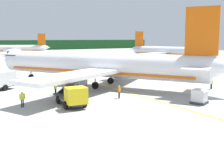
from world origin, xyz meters
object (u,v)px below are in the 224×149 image
object	(u,v)px
crew_loader_left	(119,91)
crew_loader_right	(55,87)
crew_marshaller	(22,98)
service_truck_fuel	(72,96)
airliner_far_taxiway	(13,49)
cargo_container_near	(200,97)
crew_supervisor	(211,82)
airliner_foreground	(98,65)
airliner_mid_apron	(169,51)

from	to	relation	value
crew_loader_left	crew_loader_right	world-z (taller)	crew_loader_right
crew_marshaller	crew_loader_right	bearing A→B (deg)	41.33
service_truck_fuel	crew_loader_right	world-z (taller)	service_truck_fuel
airliner_far_taxiway	crew_loader_left	world-z (taller)	airliner_far_taxiway
cargo_container_near	crew_supervisor	distance (m)	10.89
service_truck_fuel	cargo_container_near	bearing A→B (deg)	-25.72
airliner_foreground	cargo_container_near	distance (m)	17.88
crew_marshaller	service_truck_fuel	bearing A→B (deg)	-26.34
airliner_mid_apron	airliner_far_taxiway	size ratio (longest dim) A/B	1.07
airliner_foreground	crew_supervisor	xyz separation A→B (m)	(13.62, -11.21, -2.36)
airliner_mid_apron	crew_loader_right	world-z (taller)	airliner_mid_apron
airliner_foreground	crew_loader_left	xyz separation A→B (m)	(-2.10, -9.73, -2.40)
airliner_far_taxiway	crew_loader_right	xyz separation A→B (m)	(-14.82, -101.82, -1.82)
airliner_foreground	crew_loader_right	bearing A→B (deg)	-158.63
crew_loader_left	crew_supervisor	size ratio (longest dim) A/B	0.97
airliner_far_taxiway	service_truck_fuel	size ratio (longest dim) A/B	4.63
airliner_mid_apron	airliner_far_taxiway	distance (m)	74.99
airliner_mid_apron	airliner_far_taxiway	xyz separation A→B (m)	(-41.61, 62.38, -0.13)
airliner_far_taxiway	crew_loader_left	distance (m)	108.64
service_truck_fuel	cargo_container_near	size ratio (longest dim) A/B	3.26
airliner_mid_apron	cargo_container_near	distance (m)	68.89
cargo_container_near	crew_loader_right	world-z (taller)	cargo_container_near
airliner_mid_apron	service_truck_fuel	distance (m)	73.81
airliner_far_taxiway	service_truck_fuel	xyz separation A→B (m)	(-15.40, -109.21, -1.66)
airliner_mid_apron	crew_supervisor	distance (m)	58.62
service_truck_fuel	crew_loader_right	size ratio (longest dim) A/B	4.22
crew_marshaller	crew_loader_right	distance (m)	7.44
crew_loader_right	airliner_mid_apron	bearing A→B (deg)	34.95
airliner_foreground	airliner_far_taxiway	bearing A→B (deg)	86.25
service_truck_fuel	cargo_container_near	distance (m)	14.90
airliner_foreground	crew_loader_left	size ratio (longest dim) A/B	21.83
airliner_foreground	airliner_far_taxiway	size ratio (longest dim) A/B	1.11
crew_loader_right	crew_supervisor	distance (m)	23.37
airliner_mid_apron	crew_marshaller	size ratio (longest dim) A/B	19.89
crew_supervisor	crew_marshaller	bearing A→B (deg)	173.73
airliner_far_taxiway	crew_loader_right	distance (m)	102.91
airliner_foreground	crew_loader_left	distance (m)	10.24
airliner_far_taxiway	crew_loader_right	bearing A→B (deg)	-98.28
airliner_far_taxiway	cargo_container_near	world-z (taller)	airliner_far_taxiway
crew_loader_left	crew_loader_right	xyz separation A→B (m)	(-6.25, 6.46, 0.00)
airliner_far_taxiway	airliner_mid_apron	bearing A→B (deg)	-56.29
service_truck_fuel	crew_loader_left	size ratio (longest dim) A/B	4.23
airliner_mid_apron	crew_marshaller	bearing A→B (deg)	-144.43
service_truck_fuel	crew_loader_left	distance (m)	6.90
crew_marshaller	crew_loader_left	size ratio (longest dim) A/B	1.06
cargo_container_near	crew_loader_right	bearing A→B (deg)	132.82
service_truck_fuel	airliner_mid_apron	bearing A→B (deg)	39.40
crew_loader_left	crew_loader_right	bearing A→B (deg)	134.07
airliner_mid_apron	crew_loader_right	bearing A→B (deg)	-145.05
airliner_far_taxiway	cargo_container_near	xyz separation A→B (m)	(-1.98, -115.68, -1.96)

